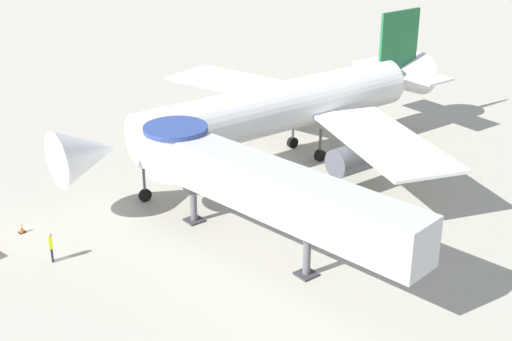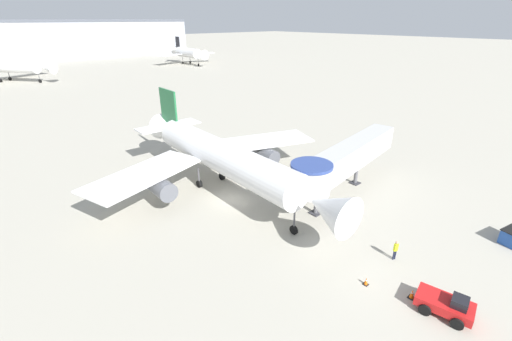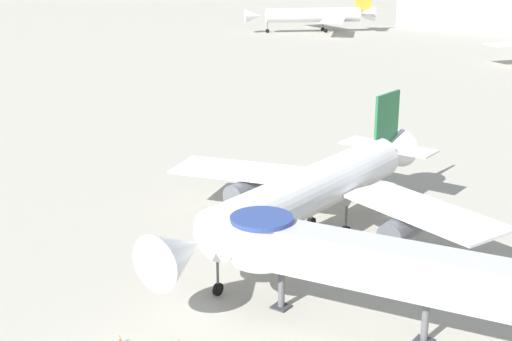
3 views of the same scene
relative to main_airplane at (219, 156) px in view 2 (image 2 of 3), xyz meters
The scene contains 11 objects.
ground_plane 5.26m from the main_airplane, 103.88° to the right, with size 800.00×800.00×0.00m, color #A8A393.
main_airplane is the anchor object (origin of this frame).
jet_bridge 13.95m from the main_airplane, 48.11° to the right, with size 20.22×5.92×6.15m.
pushback_tug_red 25.91m from the main_airplane, 89.08° to the right, with size 2.77×3.95×1.71m.
traffic_cone_near_nose 20.91m from the main_airplane, 93.38° to the right, with size 0.39×0.39×0.65m.
traffic_cone_starboard_wing 12.33m from the main_airplane, ahead, with size 0.46×0.46×0.76m.
traffic_cone_apron_front 23.82m from the main_airplane, 89.81° to the right, with size 0.47×0.47×0.77m.
ground_crew_marshaller 20.92m from the main_airplane, 80.86° to the right, with size 0.40×0.30×1.83m.
background_jet_black_tail 126.72m from the main_airplane, 60.33° to the left, with size 28.35×27.47×11.28m.
background_jet_red_tail 107.96m from the main_airplane, 92.90° to the left, with size 27.67×28.38×11.12m.
terminal_building 172.64m from the main_airplane, 85.70° to the left, with size 160.99×19.69×18.49m.
Camera 2 is at (-20.53, -27.31, 18.85)m, focal length 24.00 mm.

